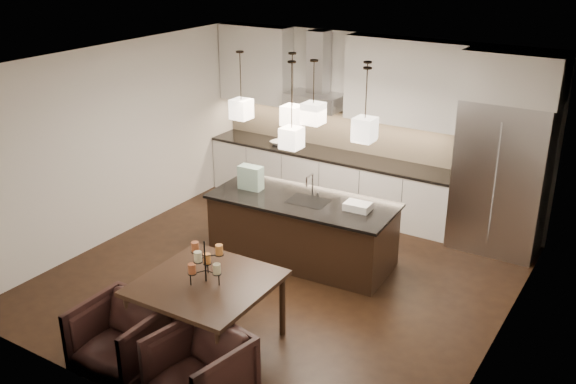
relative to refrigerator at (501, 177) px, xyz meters
The scene contains 37 objects.
floor 3.35m from the refrigerator, 131.42° to the right, with size 5.50×5.50×0.02m, color black.
ceiling 3.62m from the refrigerator, 131.42° to the right, with size 5.50×5.50×0.02m, color white.
wall_back 2.16m from the refrigerator, 169.74° to the left, with size 5.50×0.02×2.80m, color silver.
wall_front 5.56m from the refrigerator, 112.22° to the right, with size 5.50×0.02×2.80m, color silver.
wall_left 5.42m from the refrigerator, 153.91° to the right, with size 0.02×5.50×2.80m, color silver.
wall_right 2.49m from the refrigerator, 74.50° to the right, with size 0.02×5.50×2.80m, color silver.
refrigerator is the anchor object (origin of this frame).
fridge_panel 1.40m from the refrigerator, ahead, with size 1.26×0.72×0.65m, color silver.
lower_cabinets 2.80m from the refrigerator, behind, with size 4.21×0.62×0.88m, color silver.
countertop 2.73m from the refrigerator, behind, with size 4.21×0.66×0.04m, color black.
backsplash 2.75m from the refrigerator, behind, with size 4.21×0.02×0.63m, color tan.
upper_cab_left 4.35m from the refrigerator, behind, with size 1.25×0.35×1.25m, color silver.
upper_cab_right 1.91m from the refrigerator, behind, with size 1.86×0.35×1.25m, color silver.
hood_canopy 3.09m from the refrigerator, behind, with size 0.90×0.52×0.24m, color #B7B7BA.
hood_chimney 3.28m from the refrigerator, behind, with size 0.30×0.28×0.96m, color #B7B7BA.
fruit_bowl 3.65m from the refrigerator, behind, with size 0.26×0.26×0.06m, color silver.
island_body 2.84m from the refrigerator, 140.42° to the right, with size 2.43×0.97×0.85m, color black.
island_top 2.77m from the refrigerator, 140.42° to the right, with size 2.51×1.05×0.04m, color black.
faucet 2.63m from the refrigerator, 140.88° to the right, with size 0.10×0.23×0.37m, color silver, non-canonical shape.
tote_bag 3.45m from the refrigerator, 148.32° to the right, with size 0.33×0.17×0.33m, color #27643E.
food_container 2.17m from the refrigerator, 128.69° to the right, with size 0.33×0.23×0.10m, color silver.
dining_table 4.52m from the refrigerator, 116.23° to the right, with size 1.33×1.33×0.80m, color black, non-canonical shape.
candelabra 4.47m from the refrigerator, 116.23° to the right, with size 0.38×0.38×0.47m, color black, non-canonical shape.
candle_a 4.40m from the refrigerator, 114.51° to the right, with size 0.08×0.08×0.11m, color beige.
candle_b 4.39m from the refrigerator, 117.85° to the right, with size 0.08×0.08×0.11m, color orange.
candle_c 4.62m from the refrigerator, 116.31° to the right, with size 0.08×0.08×0.11m, color #A75530.
candle_d 4.33m from the refrigerator, 115.44° to the right, with size 0.08×0.08×0.11m, color orange.
candle_e 4.52m from the refrigerator, 117.90° to the right, with size 0.08×0.08×0.11m, color #A75530.
candle_f 4.58m from the refrigerator, 115.20° to the right, with size 0.08×0.08×0.11m, color beige.
armchair_left 5.45m from the refrigerator, 117.02° to the right, with size 0.81×0.83×0.76m, color black.
armchair_right 5.05m from the refrigerator, 106.83° to the right, with size 0.80×0.83×0.75m, color black.
pendant_a 3.68m from the refrigerator, 147.18° to the right, with size 0.24×0.24×0.26m, color beige.
pendant_b 3.03m from the refrigerator, 144.84° to the right, with size 0.24×0.24×0.26m, color beige.
pendant_c 2.91m from the refrigerator, 134.13° to the right, with size 0.24×0.24×0.26m, color beige.
pendant_d 2.32m from the refrigerator, 127.47° to the right, with size 0.24×0.24×0.26m, color beige.
pendant_e 2.54m from the refrigerator, 119.74° to the right, with size 0.24×0.24×0.26m, color beige.
pendant_f 3.08m from the refrigerator, 133.83° to the right, with size 0.24×0.24×0.26m, color beige.
Camera 1 is at (3.97, -6.17, 4.19)m, focal length 40.00 mm.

